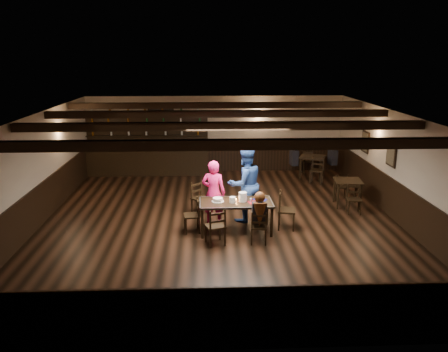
{
  "coord_description": "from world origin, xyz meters",
  "views": [
    {
      "loc": [
        -0.35,
        -10.36,
        4.1
      ],
      "look_at": [
        0.1,
        0.2,
        1.14
      ],
      "focal_mm": 35.0,
      "sensor_mm": 36.0,
      "label": 1
    }
  ],
  "objects_px": {
    "man_blue": "(245,184)",
    "bar_counter": "(147,154)",
    "dining_table": "(236,204)",
    "chair_near_right": "(259,225)",
    "cake": "(218,200)",
    "woman_pink": "(214,193)",
    "chair_near_left": "(216,224)"
  },
  "relations": [
    {
      "from": "woman_pink",
      "to": "cake",
      "type": "xyz_separation_m",
      "value": [
        0.09,
        -0.5,
        -0.02
      ]
    },
    {
      "from": "cake",
      "to": "bar_counter",
      "type": "height_order",
      "value": "bar_counter"
    },
    {
      "from": "bar_counter",
      "to": "man_blue",
      "type": "bearing_deg",
      "value": -56.77
    },
    {
      "from": "man_blue",
      "to": "bar_counter",
      "type": "relative_size",
      "value": 0.43
    },
    {
      "from": "woman_pink",
      "to": "cake",
      "type": "bearing_deg",
      "value": 113.51
    },
    {
      "from": "dining_table",
      "to": "woman_pink",
      "type": "relative_size",
      "value": 1.06
    },
    {
      "from": "chair_near_left",
      "to": "bar_counter",
      "type": "bearing_deg",
      "value": 110.39
    },
    {
      "from": "chair_near_right",
      "to": "woman_pink",
      "type": "height_order",
      "value": "woman_pink"
    },
    {
      "from": "chair_near_right",
      "to": "man_blue",
      "type": "distance_m",
      "value": 1.56
    },
    {
      "from": "chair_near_right",
      "to": "cake",
      "type": "xyz_separation_m",
      "value": [
        -0.89,
        0.77,
        0.34
      ]
    },
    {
      "from": "dining_table",
      "to": "cake",
      "type": "distance_m",
      "value": 0.44
    },
    {
      "from": "dining_table",
      "to": "chair_near_right",
      "type": "bearing_deg",
      "value": -58.29
    },
    {
      "from": "woman_pink",
      "to": "chair_near_right",
      "type": "bearing_deg",
      "value": 141.17
    },
    {
      "from": "dining_table",
      "to": "chair_near_left",
      "type": "xyz_separation_m",
      "value": [
        -0.48,
        -0.78,
        -0.18
      ]
    },
    {
      "from": "chair_near_right",
      "to": "woman_pink",
      "type": "xyz_separation_m",
      "value": [
        -0.98,
        1.27,
        0.36
      ]
    },
    {
      "from": "woman_pink",
      "to": "man_blue",
      "type": "distance_m",
      "value": 0.83
    },
    {
      "from": "chair_near_left",
      "to": "chair_near_right",
      "type": "bearing_deg",
      "value": 1.76
    },
    {
      "from": "woman_pink",
      "to": "cake",
      "type": "height_order",
      "value": "woman_pink"
    },
    {
      "from": "man_blue",
      "to": "bar_counter",
      "type": "distance_m",
      "value": 5.56
    },
    {
      "from": "dining_table",
      "to": "woman_pink",
      "type": "xyz_separation_m",
      "value": [
        -0.52,
        0.53,
        0.13
      ]
    },
    {
      "from": "chair_near_left",
      "to": "man_blue",
      "type": "distance_m",
      "value": 1.74
    },
    {
      "from": "man_blue",
      "to": "bar_counter",
      "type": "bearing_deg",
      "value": -80.36
    },
    {
      "from": "chair_near_left",
      "to": "chair_near_right",
      "type": "distance_m",
      "value": 0.95
    },
    {
      "from": "chair_near_left",
      "to": "chair_near_right",
      "type": "height_order",
      "value": "chair_near_left"
    },
    {
      "from": "dining_table",
      "to": "cake",
      "type": "relative_size",
      "value": 5.97
    },
    {
      "from": "chair_near_right",
      "to": "woman_pink",
      "type": "bearing_deg",
      "value": 127.52
    },
    {
      "from": "cake",
      "to": "man_blue",
      "type": "bearing_deg",
      "value": 44.54
    },
    {
      "from": "chair_near_right",
      "to": "bar_counter",
      "type": "height_order",
      "value": "bar_counter"
    },
    {
      "from": "chair_near_right",
      "to": "bar_counter",
      "type": "relative_size",
      "value": 0.17
    },
    {
      "from": "chair_near_left",
      "to": "woman_pink",
      "type": "distance_m",
      "value": 1.34
    },
    {
      "from": "man_blue",
      "to": "dining_table",
      "type": "bearing_deg",
      "value": 45.2
    },
    {
      "from": "dining_table",
      "to": "chair_near_right",
      "type": "distance_m",
      "value": 0.91
    }
  ]
}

